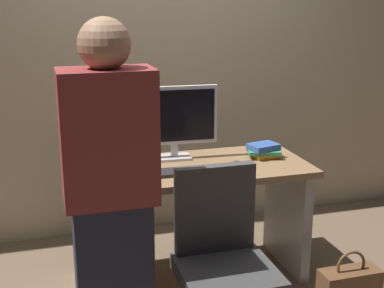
{
  "coord_description": "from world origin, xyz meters",
  "views": [
    {
      "loc": [
        -0.84,
        -2.91,
        1.71
      ],
      "look_at": [
        0.0,
        -0.05,
        0.89
      ],
      "focal_mm": 49.88,
      "sensor_mm": 36.0,
      "label": 1
    }
  ],
  "objects_px": {
    "office_chair": "(223,276)",
    "mouse": "(238,164)",
    "cup_near_keyboard": "(111,172)",
    "cup_by_monitor": "(103,161)",
    "person_at_desk": "(111,203)",
    "book_stack": "(264,150)",
    "desk": "(190,202)",
    "keyboard": "(196,170)",
    "monitor": "(174,119)"
  },
  "relations": [
    {
      "from": "monitor",
      "to": "mouse",
      "type": "bearing_deg",
      "value": -39.69
    },
    {
      "from": "office_chair",
      "to": "cup_by_monitor",
      "type": "xyz_separation_m",
      "value": [
        -0.44,
        0.88,
        0.35
      ]
    },
    {
      "from": "keyboard",
      "to": "office_chair",
      "type": "bearing_deg",
      "value": -93.96
    },
    {
      "from": "office_chair",
      "to": "cup_near_keyboard",
      "type": "relative_size",
      "value": 10.91
    },
    {
      "from": "person_at_desk",
      "to": "mouse",
      "type": "bearing_deg",
      "value": 36.49
    },
    {
      "from": "mouse",
      "to": "book_stack",
      "type": "bearing_deg",
      "value": 31.7
    },
    {
      "from": "desk",
      "to": "office_chair",
      "type": "distance_m",
      "value": 0.77
    },
    {
      "from": "mouse",
      "to": "cup_near_keyboard",
      "type": "relative_size",
      "value": 1.16
    },
    {
      "from": "keyboard",
      "to": "cup_by_monitor",
      "type": "bearing_deg",
      "value": 155.9
    },
    {
      "from": "keyboard",
      "to": "book_stack",
      "type": "relative_size",
      "value": 1.88
    },
    {
      "from": "cup_near_keyboard",
      "to": "book_stack",
      "type": "xyz_separation_m",
      "value": [
        0.98,
        0.15,
        0.0
      ]
    },
    {
      "from": "desk",
      "to": "cup_by_monitor",
      "type": "height_order",
      "value": "cup_by_monitor"
    },
    {
      "from": "mouse",
      "to": "cup_near_keyboard",
      "type": "bearing_deg",
      "value": -178.99
    },
    {
      "from": "monitor",
      "to": "book_stack",
      "type": "height_order",
      "value": "monitor"
    },
    {
      "from": "cup_by_monitor",
      "to": "desk",
      "type": "bearing_deg",
      "value": -13.07
    },
    {
      "from": "person_at_desk",
      "to": "mouse",
      "type": "distance_m",
      "value": 1.05
    },
    {
      "from": "mouse",
      "to": "cup_near_keyboard",
      "type": "height_order",
      "value": "cup_near_keyboard"
    },
    {
      "from": "office_chair",
      "to": "person_at_desk",
      "type": "relative_size",
      "value": 0.57
    },
    {
      "from": "office_chair",
      "to": "mouse",
      "type": "xyz_separation_m",
      "value": [
        0.33,
        0.66,
        0.33
      ]
    },
    {
      "from": "office_chair",
      "to": "monitor",
      "type": "distance_m",
      "value": 1.09
    },
    {
      "from": "monitor",
      "to": "cup_by_monitor",
      "type": "height_order",
      "value": "monitor"
    },
    {
      "from": "monitor",
      "to": "mouse",
      "type": "distance_m",
      "value": 0.48
    },
    {
      "from": "book_stack",
      "to": "keyboard",
      "type": "bearing_deg",
      "value": -162.08
    },
    {
      "from": "person_at_desk",
      "to": "cup_near_keyboard",
      "type": "distance_m",
      "value": 0.61
    },
    {
      "from": "mouse",
      "to": "keyboard",
      "type": "bearing_deg",
      "value": -175.55
    },
    {
      "from": "monitor",
      "to": "cup_near_keyboard",
      "type": "distance_m",
      "value": 0.56
    },
    {
      "from": "cup_near_keyboard",
      "to": "book_stack",
      "type": "distance_m",
      "value": 0.99
    },
    {
      "from": "office_chair",
      "to": "mouse",
      "type": "bearing_deg",
      "value": 63.82
    },
    {
      "from": "desk",
      "to": "book_stack",
      "type": "xyz_separation_m",
      "value": [
        0.5,
        0.04,
        0.27
      ]
    },
    {
      "from": "cup_near_keyboard",
      "to": "cup_by_monitor",
      "type": "height_order",
      "value": "cup_near_keyboard"
    },
    {
      "from": "desk",
      "to": "cup_by_monitor",
      "type": "relative_size",
      "value": 17.31
    },
    {
      "from": "keyboard",
      "to": "mouse",
      "type": "bearing_deg",
      "value": 5.42
    },
    {
      "from": "cup_by_monitor",
      "to": "book_stack",
      "type": "bearing_deg",
      "value": -4.16
    },
    {
      "from": "office_chair",
      "to": "cup_near_keyboard",
      "type": "height_order",
      "value": "office_chair"
    },
    {
      "from": "desk",
      "to": "monitor",
      "type": "relative_size",
      "value": 2.65
    },
    {
      "from": "desk",
      "to": "mouse",
      "type": "xyz_separation_m",
      "value": [
        0.27,
        -0.1,
        0.24
      ]
    },
    {
      "from": "keyboard",
      "to": "book_stack",
      "type": "xyz_separation_m",
      "value": [
        0.5,
        0.16,
        0.03
      ]
    },
    {
      "from": "office_chair",
      "to": "cup_near_keyboard",
      "type": "xyz_separation_m",
      "value": [
        -0.43,
        0.65,
        0.35
      ]
    },
    {
      "from": "keyboard",
      "to": "cup_near_keyboard",
      "type": "relative_size",
      "value": 4.99
    },
    {
      "from": "keyboard",
      "to": "mouse",
      "type": "height_order",
      "value": "mouse"
    },
    {
      "from": "person_at_desk",
      "to": "cup_by_monitor",
      "type": "xyz_separation_m",
      "value": [
        0.07,
        0.83,
        -0.06
      ]
    },
    {
      "from": "person_at_desk",
      "to": "mouse",
      "type": "xyz_separation_m",
      "value": [
        0.84,
        0.62,
        -0.09
      ]
    },
    {
      "from": "mouse",
      "to": "cup_by_monitor",
      "type": "bearing_deg",
      "value": 164.59
    },
    {
      "from": "desk",
      "to": "keyboard",
      "type": "bearing_deg",
      "value": -89.34
    },
    {
      "from": "monitor",
      "to": "keyboard",
      "type": "height_order",
      "value": "monitor"
    },
    {
      "from": "desk",
      "to": "cup_near_keyboard",
      "type": "distance_m",
      "value": 0.56
    },
    {
      "from": "desk",
      "to": "book_stack",
      "type": "height_order",
      "value": "book_stack"
    },
    {
      "from": "desk",
      "to": "person_at_desk",
      "type": "relative_size",
      "value": 0.87
    },
    {
      "from": "book_stack",
      "to": "cup_near_keyboard",
      "type": "bearing_deg",
      "value": -171.14
    },
    {
      "from": "person_at_desk",
      "to": "keyboard",
      "type": "height_order",
      "value": "person_at_desk"
    }
  ]
}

